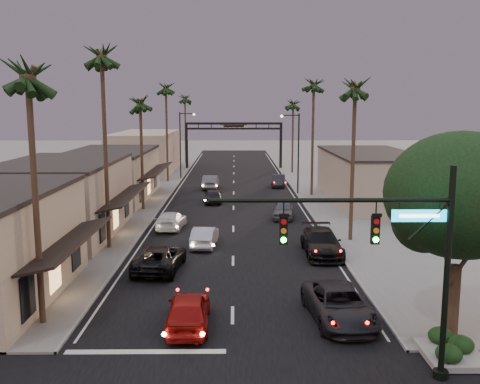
{
  "coord_description": "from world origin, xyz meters",
  "views": [
    {
      "loc": [
        0.11,
        -14.06,
        9.81
      ],
      "look_at": [
        0.57,
        31.22,
        2.5
      ],
      "focal_mm": 40.0,
      "sensor_mm": 36.0,
      "label": 1
    }
  ],
  "objects_px": {
    "oncoming_red": "(188,310)",
    "curbside_black": "(322,242)",
    "palm_rc": "(293,101)",
    "curbside_near": "(339,305)",
    "arch": "(234,134)",
    "palm_la": "(27,66)",
    "streetlight_left": "(182,140)",
    "palm_ra": "(356,82)",
    "palm_ld": "(166,85)",
    "oncoming_silver": "(205,236)",
    "traffic_signal": "(394,243)",
    "streetlight_right": "(296,147)",
    "palm_lc": "(140,99)",
    "palm_far": "(185,96)",
    "palm_rb": "(314,81)",
    "corner_tree": "(462,200)",
    "oncoming_pickup": "(160,258)",
    "palm_lb": "(101,51)"
  },
  "relations": [
    {
      "from": "arch",
      "to": "oncoming_red",
      "type": "bearing_deg",
      "value": -91.84
    },
    {
      "from": "palm_lc",
      "to": "curbside_near",
      "type": "xyz_separation_m",
      "value": [
        13.51,
        -26.69,
        -9.69
      ]
    },
    {
      "from": "corner_tree",
      "to": "streetlight_left",
      "type": "relative_size",
      "value": 0.98
    },
    {
      "from": "streetlight_left",
      "to": "streetlight_right",
      "type": "bearing_deg",
      "value": -43.21
    },
    {
      "from": "palm_rb",
      "to": "palm_rc",
      "type": "relative_size",
      "value": 1.16
    },
    {
      "from": "palm_rc",
      "to": "curbside_black",
      "type": "relative_size",
      "value": 2.1
    },
    {
      "from": "oncoming_red",
      "to": "curbside_black",
      "type": "xyz_separation_m",
      "value": [
        7.85,
        11.71,
        0.05
      ]
    },
    {
      "from": "streetlight_left",
      "to": "curbside_black",
      "type": "height_order",
      "value": "streetlight_left"
    },
    {
      "from": "oncoming_red",
      "to": "oncoming_pickup",
      "type": "xyz_separation_m",
      "value": [
        -2.44,
        8.46,
        -0.04
      ]
    },
    {
      "from": "oncoming_silver",
      "to": "curbside_near",
      "type": "relative_size",
      "value": 0.77
    },
    {
      "from": "streetlight_right",
      "to": "palm_la",
      "type": "xyz_separation_m",
      "value": [
        -15.52,
        -36.0,
        6.11
      ]
    },
    {
      "from": "arch",
      "to": "palm_la",
      "type": "relative_size",
      "value": 1.15
    },
    {
      "from": "palm_rc",
      "to": "curbside_near",
      "type": "distance_m",
      "value": 55.67
    },
    {
      "from": "arch",
      "to": "palm_lb",
      "type": "xyz_separation_m",
      "value": [
        -8.6,
        -48.0,
        7.85
      ]
    },
    {
      "from": "palm_ld",
      "to": "curbside_near",
      "type": "distance_m",
      "value": 49.05
    },
    {
      "from": "streetlight_left",
      "to": "palm_lc",
      "type": "xyz_separation_m",
      "value": [
        -1.68,
        -22.0,
        5.14
      ]
    },
    {
      "from": "palm_la",
      "to": "palm_far",
      "type": "distance_m",
      "value": 69.0
    },
    {
      "from": "palm_rb",
      "to": "arch",
      "type": "bearing_deg",
      "value": 108.3
    },
    {
      "from": "palm_rc",
      "to": "palm_rb",
      "type": "bearing_deg",
      "value": -90.0
    },
    {
      "from": "oncoming_red",
      "to": "streetlight_left",
      "type": "bearing_deg",
      "value": -85.35
    },
    {
      "from": "oncoming_silver",
      "to": "curbside_near",
      "type": "xyz_separation_m",
      "value": [
        6.93,
        -13.31,
        0.07
      ]
    },
    {
      "from": "oncoming_red",
      "to": "oncoming_silver",
      "type": "height_order",
      "value": "oncoming_red"
    },
    {
      "from": "curbside_near",
      "to": "palm_far",
      "type": "bearing_deg",
      "value": 95.56
    },
    {
      "from": "oncoming_pickup",
      "to": "streetlight_right",
      "type": "bearing_deg",
      "value": -106.91
    },
    {
      "from": "palm_ra",
      "to": "curbside_near",
      "type": "bearing_deg",
      "value": -104.08
    },
    {
      "from": "palm_far",
      "to": "oncoming_red",
      "type": "height_order",
      "value": "palm_far"
    },
    {
      "from": "palm_la",
      "to": "palm_ld",
      "type": "xyz_separation_m",
      "value": [
        -0.0,
        46.0,
        0.97
      ]
    },
    {
      "from": "curbside_near",
      "to": "oncoming_red",
      "type": "bearing_deg",
      "value": -179.86
    },
    {
      "from": "oncoming_silver",
      "to": "curbside_black",
      "type": "bearing_deg",
      "value": 168.73
    },
    {
      "from": "oncoming_pickup",
      "to": "curbside_near",
      "type": "bearing_deg",
      "value": 145.25
    },
    {
      "from": "palm_rb",
      "to": "palm_ra",
      "type": "bearing_deg",
      "value": -90.0
    },
    {
      "from": "palm_lc",
      "to": "palm_far",
      "type": "relative_size",
      "value": 0.92
    },
    {
      "from": "palm_ld",
      "to": "curbside_black",
      "type": "relative_size",
      "value": 2.44
    },
    {
      "from": "palm_la",
      "to": "palm_ra",
      "type": "distance_m",
      "value": 22.82
    },
    {
      "from": "arch",
      "to": "streetlight_left",
      "type": "xyz_separation_m",
      "value": [
        -6.92,
        -12.0,
        -0.2
      ]
    },
    {
      "from": "streetlight_right",
      "to": "traffic_signal",
      "type": "bearing_deg",
      "value": -91.72
    },
    {
      "from": "arch",
      "to": "streetlight_left",
      "type": "relative_size",
      "value": 1.69
    },
    {
      "from": "palm_rc",
      "to": "palm_far",
      "type": "bearing_deg",
      "value": 140.36
    },
    {
      "from": "arch",
      "to": "palm_rb",
      "type": "xyz_separation_m",
      "value": [
        8.6,
        -26.0,
        6.88
      ]
    },
    {
      "from": "traffic_signal",
      "to": "curbside_black",
      "type": "relative_size",
      "value": 1.46
    },
    {
      "from": "palm_lc",
      "to": "palm_rc",
      "type": "height_order",
      "value": "same"
    },
    {
      "from": "palm_ld",
      "to": "oncoming_silver",
      "type": "xyz_separation_m",
      "value": [
        6.59,
        -32.39,
        -11.7
      ]
    },
    {
      "from": "palm_lc",
      "to": "curbside_near",
      "type": "bearing_deg",
      "value": -63.15
    },
    {
      "from": "palm_rb",
      "to": "curbside_near",
      "type": "bearing_deg",
      "value": -96.06
    },
    {
      "from": "palm_ra",
      "to": "curbside_black",
      "type": "height_order",
      "value": "palm_ra"
    },
    {
      "from": "oncoming_silver",
      "to": "oncoming_red",
      "type": "bearing_deg",
      "value": 94.85
    },
    {
      "from": "corner_tree",
      "to": "curbside_black",
      "type": "height_order",
      "value": "corner_tree"
    },
    {
      "from": "arch",
      "to": "palm_far",
      "type": "xyz_separation_m",
      "value": [
        -8.3,
        8.0,
        5.91
      ]
    },
    {
      "from": "streetlight_right",
      "to": "curbside_near",
      "type": "xyz_separation_m",
      "value": [
        -2.01,
        -35.69,
        -4.55
      ]
    },
    {
      "from": "palm_lc",
      "to": "curbside_black",
      "type": "xyz_separation_m",
      "value": [
        14.49,
        -15.64,
        -9.63
      ]
    }
  ]
}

